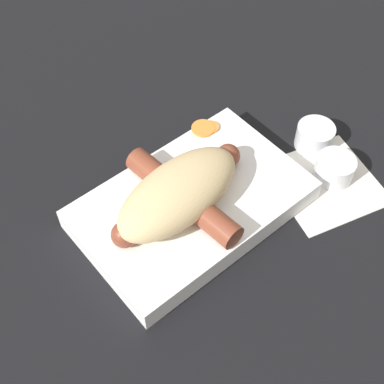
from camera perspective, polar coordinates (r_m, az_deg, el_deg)
ground_plane at (r=0.64m, az=0.00°, el=-2.18°), size 3.00×3.00×0.00m
food_tray at (r=0.63m, az=0.00°, el=-1.39°), size 0.26×0.17×0.03m
bread_roll at (r=0.58m, az=-1.34°, el=-0.20°), size 0.17×0.09×0.05m
sausage at (r=0.60m, az=-1.32°, el=-0.18°), size 0.19×0.16×0.03m
pickled_veggies at (r=0.68m, az=1.44°, el=6.84°), size 0.04×0.04×0.00m
napkin at (r=0.68m, az=14.02°, el=0.97°), size 0.15×0.15×0.00m
condiment_cup_near at (r=0.68m, az=14.93°, el=2.31°), size 0.05×0.05×0.03m
condiment_cup_far at (r=0.71m, az=12.93°, el=5.70°), size 0.05×0.05×0.03m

